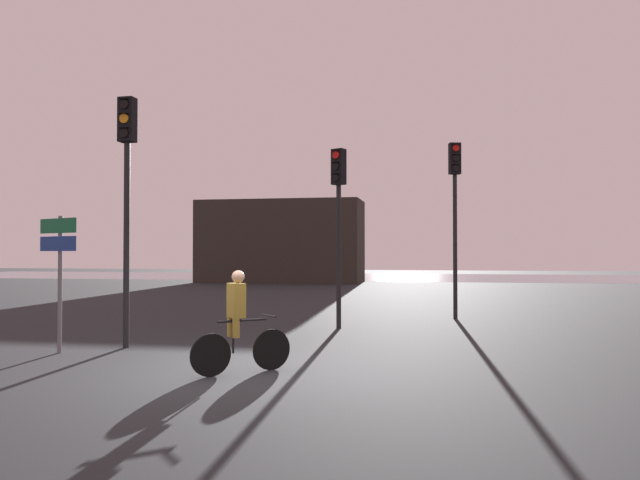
# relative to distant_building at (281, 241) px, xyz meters

# --- Properties ---
(ground_plane) EXTENTS (120.00, 120.00, 0.00)m
(ground_plane) POSITION_rel_distant_building_xyz_m (6.81, -29.96, -2.65)
(ground_plane) COLOR black
(water_strip) EXTENTS (80.00, 16.00, 0.01)m
(water_strip) POSITION_rel_distant_building_xyz_m (6.81, 10.00, -2.64)
(water_strip) COLOR slate
(water_strip) RESTS_ON ground
(distant_building) EXTENTS (10.52, 4.00, 5.29)m
(distant_building) POSITION_rel_distant_building_xyz_m (0.00, 0.00, 0.00)
(distant_building) COLOR #2D2823
(distant_building) RESTS_ON ground
(traffic_light_near_left) EXTENTS (0.32, 0.34, 5.03)m
(traffic_light_near_left) POSITION_rel_distant_building_xyz_m (3.89, -27.83, 0.81)
(traffic_light_near_left) COLOR black
(traffic_light_near_left) RESTS_ON ground
(traffic_light_far_right) EXTENTS (0.37, 0.39, 5.07)m
(traffic_light_far_right) POSITION_rel_distant_building_xyz_m (10.53, -21.05, 0.84)
(traffic_light_far_right) COLOR black
(traffic_light_far_right) RESTS_ON ground
(traffic_light_center) EXTENTS (0.39, 0.41, 4.52)m
(traffic_light_center) POSITION_rel_distant_building_xyz_m (7.58, -23.91, 0.49)
(traffic_light_center) COLOR black
(traffic_light_center) RESTS_ON ground
(direction_sign_post) EXTENTS (1.02, 0.46, 2.60)m
(direction_sign_post) POSITION_rel_distant_building_xyz_m (2.97, -28.69, -0.85)
(direction_sign_post) COLOR slate
(direction_sign_post) RESTS_ON ground
(cyclist) EXTENTS (1.28, 1.20, 1.62)m
(cyclist) POSITION_rel_distant_building_xyz_m (6.95, -29.99, -1.83)
(cyclist) COLOR black
(cyclist) RESTS_ON ground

